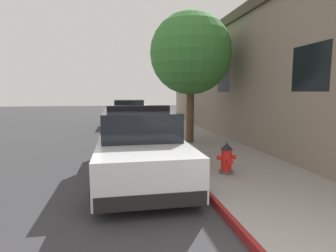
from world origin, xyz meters
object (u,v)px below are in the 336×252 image
at_px(police_cruiser, 139,145).
at_px(street_tree, 191,54).
at_px(fire_hydrant, 227,158).
at_px(parked_car_silver_ahead, 129,113).

relative_size(police_cruiser, street_tree, 1.02).
bearing_deg(street_tree, fire_hydrant, -93.21).
bearing_deg(police_cruiser, street_tree, 57.34).
height_order(fire_hydrant, street_tree, street_tree).
bearing_deg(parked_car_silver_ahead, police_cruiser, -90.90).
xyz_separation_m(parked_car_silver_ahead, fire_hydrant, (1.79, -10.67, -0.25)).
relative_size(parked_car_silver_ahead, street_tree, 1.02).
distance_m(parked_car_silver_ahead, fire_hydrant, 10.82).
xyz_separation_m(parked_car_silver_ahead, street_tree, (2.01, -6.61, 2.64)).
height_order(police_cruiser, parked_car_silver_ahead, police_cruiser).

